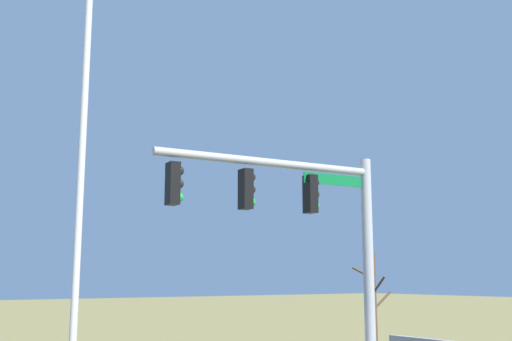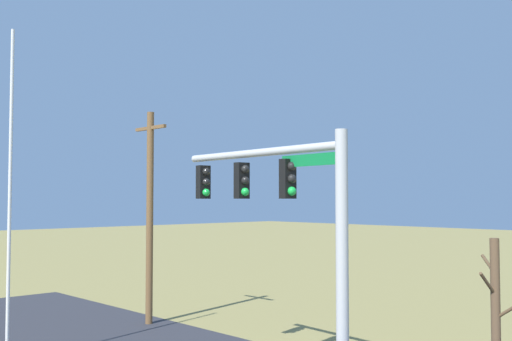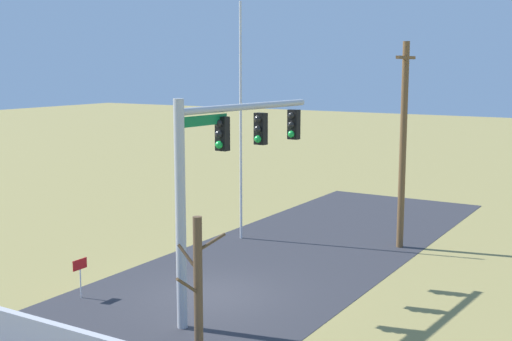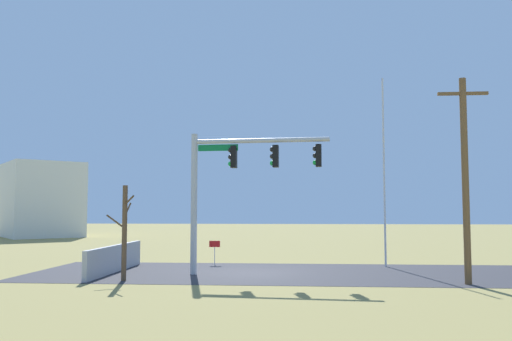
{
  "view_description": "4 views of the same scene",
  "coord_description": "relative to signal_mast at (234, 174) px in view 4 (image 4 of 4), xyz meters",
  "views": [
    {
      "loc": [
        -8.89,
        -11.16,
        3.06
      ],
      "look_at": [
        -1.1,
        0.49,
        5.47
      ],
      "focal_mm": 43.68,
      "sensor_mm": 36.0,
      "label": 1
    },
    {
      "loc": [
        11.1,
        -9.69,
        4.64
      ],
      "look_at": [
        -0.54,
        1.25,
        5.38
      ],
      "focal_mm": 42.85,
      "sensor_mm": 36.0,
      "label": 2
    },
    {
      "loc": [
        16.5,
        11.52,
        7.0
      ],
      "look_at": [
        -0.89,
        1.01,
        3.85
      ],
      "focal_mm": 47.41,
      "sensor_mm": 36.0,
      "label": 3
    },
    {
      "loc": [
        -1.82,
        23.56,
        2.82
      ],
      "look_at": [
        -0.08,
        0.79,
        4.54
      ],
      "focal_mm": 36.64,
      "sensor_mm": 36.0,
      "label": 4
    }
  ],
  "objects": [
    {
      "name": "ground_plane",
      "position": [
        -0.85,
        -0.98,
        -4.37
      ],
      "size": [
        160.0,
        160.0,
        0.0
      ],
      "primitive_type": "plane",
      "color": "olive"
    },
    {
      "name": "road_surface",
      "position": [
        -4.85,
        -0.98,
        -4.37
      ],
      "size": [
        28.0,
        8.0,
        0.01
      ],
      "primitive_type": "cube",
      "color": "#2D2D33",
      "rests_on": "ground_plane"
    },
    {
      "name": "sidewalk_corner",
      "position": [
        2.81,
        -0.15,
        -4.37
      ],
      "size": [
        6.0,
        6.0,
        0.01
      ],
      "primitive_type": "cube",
      "color": "#B7B5AD",
      "rests_on": "ground_plane"
    },
    {
      "name": "retaining_fence",
      "position": [
        5.52,
        -0.73,
        -3.76
      ],
      "size": [
        0.2,
        6.95,
        1.21
      ],
      "primitive_type": "cube",
      "color": "#A8A8AD",
      "rests_on": "ground_plane"
    },
    {
      "name": "signal_mast",
      "position": [
        0.0,
        0.0,
        0.0
      ],
      "size": [
        6.08,
        0.78,
        6.17
      ],
      "color": "#B2B5BA",
      "rests_on": "ground_plane"
    },
    {
      "name": "flagpole",
      "position": [
        -7.09,
        -3.92,
        0.38
      ],
      "size": [
        0.1,
        0.1,
        9.49
      ],
      "primitive_type": "cylinder",
      "color": "silver",
      "rests_on": "ground_plane"
    },
    {
      "name": "utility_pole",
      "position": [
        -9.14,
        2.11,
        -0.25
      ],
      "size": [
        1.9,
        0.26,
        7.91
      ],
      "color": "brown",
      "rests_on": "ground_plane"
    },
    {
      "name": "bare_tree",
      "position": [
        4.16,
        2.11,
        -2.41
      ],
      "size": [
        1.27,
        1.02,
        3.79
      ],
      "color": "brown",
      "rests_on": "ground_plane"
    },
    {
      "name": "open_sign",
      "position": [
        1.52,
        -4.24,
        -3.46
      ],
      "size": [
        0.56,
        0.04,
        1.22
      ],
      "color": "silver",
      "rests_on": "ground_plane"
    },
    {
      "name": "distant_building",
      "position": [
        24.39,
        -30.93,
        -0.53
      ],
      "size": [
        11.57,
        11.91,
        7.68
      ],
      "primitive_type": "cube",
      "rotation": [
        0.0,
        0.0,
        5.41
      ],
      "color": "silver",
      "rests_on": "ground_plane"
    }
  ]
}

